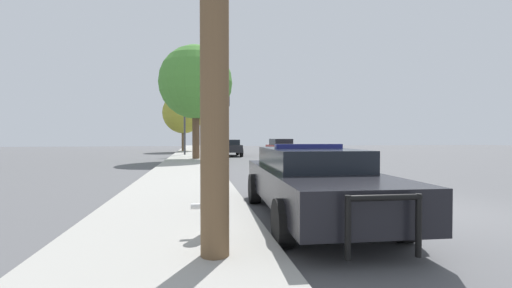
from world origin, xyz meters
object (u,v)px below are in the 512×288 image
at_px(fire_hydrant, 209,204).
at_px(tree_sidewalk_mid, 196,83).
at_px(tree_sidewalk_far, 183,113).
at_px(traffic_light, 203,111).
at_px(police_car, 312,180).
at_px(car_background_midblock, 229,147).
at_px(car_background_oncoming, 281,147).

height_order(fire_hydrant, tree_sidewalk_mid, tree_sidewalk_mid).
bearing_deg(tree_sidewalk_far, traffic_light, -77.24).
bearing_deg(fire_hydrant, police_car, 32.05).
relative_size(car_background_midblock, tree_sidewalk_mid, 0.57).
bearing_deg(fire_hydrant, traffic_light, 89.13).
relative_size(fire_hydrant, car_background_midblock, 0.19).
bearing_deg(tree_sidewalk_far, car_background_oncoming, -44.23).
height_order(car_background_midblock, tree_sidewalk_far, tree_sidewalk_far).
bearing_deg(fire_hydrant, car_background_oncoming, 73.44).
bearing_deg(traffic_light, police_car, -85.77).
bearing_deg(traffic_light, tree_sidewalk_far, 102.76).
bearing_deg(fire_hydrant, tree_sidewalk_mid, 90.68).
height_order(fire_hydrant, car_background_midblock, car_background_midblock).
distance_m(fire_hydrant, tree_sidewalk_mid, 18.59).
relative_size(police_car, car_background_oncoming, 1.22).
distance_m(car_background_midblock, tree_sidewalk_far, 10.02).
bearing_deg(police_car, traffic_light, -83.24).
height_order(police_car, tree_sidewalk_mid, tree_sidewalk_mid).
relative_size(police_car, tree_sidewalk_mid, 0.73).
xyz_separation_m(tree_sidewalk_mid, tree_sidewalk_far, (-1.32, 13.79, -1.04)).
relative_size(police_car, tree_sidewalk_far, 0.88).
xyz_separation_m(fire_hydrant, traffic_light, (0.36, 23.47, 3.15)).
xyz_separation_m(car_background_oncoming, tree_sidewalk_mid, (-7.21, -5.50, 4.43)).
xyz_separation_m(fire_hydrant, tree_sidewalk_mid, (-0.21, 18.01, 4.60)).
bearing_deg(car_background_oncoming, car_background_midblock, 2.03).
distance_m(car_background_oncoming, tree_sidewalk_far, 12.37).
bearing_deg(police_car, fire_hydrant, 34.57).
distance_m(traffic_light, tree_sidewalk_mid, 5.68).
height_order(car_background_oncoming, tree_sidewalk_mid, tree_sidewalk_mid).
xyz_separation_m(traffic_light, car_background_oncoming, (6.64, 0.04, -2.97)).
distance_m(car_background_oncoming, car_background_midblock, 4.56).
bearing_deg(tree_sidewalk_mid, traffic_light, 84.04).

